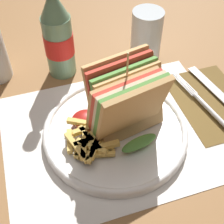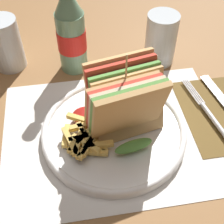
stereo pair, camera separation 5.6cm
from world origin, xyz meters
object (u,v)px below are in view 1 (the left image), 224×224
fork (207,106)px  knife (222,97)px  club_sandwich (126,102)px  plate_main (115,131)px  glass_near (146,38)px  coke_bottle_near (58,36)px

fork → knife: size_ratio=0.91×
knife → club_sandwich: bearing=175.2°
plate_main → knife: (0.24, 0.02, -0.00)m
glass_near → knife: bearing=-61.3°
club_sandwich → coke_bottle_near: size_ratio=0.77×
coke_bottle_near → glass_near: size_ratio=1.87×
knife → glass_near: 0.21m
plate_main → knife: plate_main is taller
plate_main → glass_near: size_ratio=2.28×
plate_main → club_sandwich: 0.07m
plate_main → fork: 0.19m
plate_main → club_sandwich: club_sandwich is taller
club_sandwich → knife: (0.22, 0.02, -0.07)m
fork → coke_bottle_near: bearing=131.0°
fork → glass_near: (-0.05, 0.20, 0.04)m
coke_bottle_near → glass_near: 0.20m
plate_main → club_sandwich: (0.02, 0.00, 0.07)m
fork → club_sandwich: bearing=171.4°
club_sandwich → knife: bearing=4.7°
coke_bottle_near → glass_near: (0.19, -0.01, -0.04)m
knife → coke_bottle_near: coke_bottle_near is taller
plate_main → fork: (0.19, 0.00, -0.00)m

